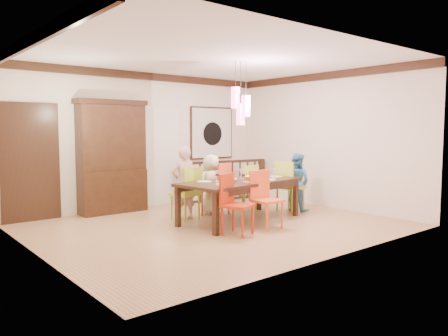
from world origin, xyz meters
TOP-DOWN VIEW (x-y plane):
  - floor at (0.00, 0.00)m, footprint 6.00×6.00m
  - ceiling at (0.00, 0.00)m, footprint 6.00×6.00m
  - wall_back at (0.00, 2.50)m, footprint 6.00×0.00m
  - wall_left at (-3.00, 0.00)m, footprint 0.00×5.00m
  - wall_right at (3.00, 0.00)m, footprint 0.00×5.00m
  - crown_molding at (0.00, 0.00)m, footprint 6.00×5.00m
  - panel_door at (-2.40, 2.45)m, footprint 1.04×0.07m
  - white_doorway at (0.35, 2.46)m, footprint 0.97×0.05m
  - painting at (1.80, 2.46)m, footprint 1.25×0.06m
  - pendant_cluster at (0.57, 0.01)m, footprint 0.27×0.21m
  - dining_table at (0.57, 0.01)m, footprint 2.49×1.37m
  - chair_far_left at (-0.14, 0.77)m, footprint 0.51×0.51m
  - chair_far_mid at (0.56, 0.74)m, footprint 0.60×0.60m
  - chair_far_right at (1.27, 0.71)m, footprint 0.44×0.44m
  - chair_near_left at (-0.17, -0.76)m, footprint 0.57×0.57m
  - chair_near_mid at (0.53, -0.72)m, footprint 0.46×0.46m
  - chair_end_right at (2.00, 0.08)m, footprint 0.49×0.49m
  - china_hutch at (-0.88, 2.30)m, footprint 1.44×0.46m
  - balustrade at (1.78, 1.95)m, footprint 2.28×0.39m
  - person_far_left at (-0.15, 0.81)m, footprint 0.55×0.41m
  - person_far_mid at (0.59, 0.92)m, footprint 0.60×0.40m
  - person_end_right at (2.15, 0.05)m, footprint 0.54×0.65m
  - serving_bowl at (0.77, -0.16)m, footprint 0.40×0.40m
  - small_bowl at (0.36, -0.01)m, footprint 0.24×0.24m
  - cup_left at (0.08, -0.17)m, footprint 0.12×0.12m
  - cup_right at (1.23, 0.20)m, footprint 0.13×0.13m
  - plate_far_left at (-0.08, 0.26)m, footprint 0.26×0.26m
  - plate_far_mid at (0.51, 0.37)m, footprint 0.26×0.26m
  - plate_far_right at (1.26, 0.35)m, footprint 0.26×0.26m
  - plate_near_left at (-0.07, -0.27)m, footprint 0.26×0.26m
  - plate_near_mid at (1.00, -0.27)m, footprint 0.26×0.26m
  - plate_end_right at (1.52, 0.03)m, footprint 0.26×0.26m
  - wine_glass_a at (0.13, 0.15)m, footprint 0.08×0.08m
  - wine_glass_b at (0.78, 0.23)m, footprint 0.08×0.08m
  - wine_glass_c at (0.44, -0.21)m, footprint 0.08×0.08m
  - wine_glass_d at (1.31, -0.12)m, footprint 0.08×0.08m
  - napkin at (0.45, -0.29)m, footprint 0.18×0.14m

SIDE VIEW (x-z plane):
  - floor at x=0.00m, z-range 0.00..0.00m
  - balustrade at x=1.78m, z-range 0.02..0.98m
  - chair_far_right at x=1.27m, z-range 0.07..1.03m
  - chair_near_left at x=-0.17m, z-range 0.07..1.05m
  - chair_near_mid at x=0.53m, z-range 0.07..1.05m
  - chair_far_left at x=-0.14m, z-range 0.07..1.06m
  - chair_far_mid at x=0.56m, z-range 0.07..1.11m
  - chair_end_right at x=2.00m, z-range 0.08..1.11m
  - person_far_mid at x=0.59m, z-range 0.00..1.19m
  - person_end_right at x=2.15m, z-range 0.00..1.19m
  - dining_table at x=0.57m, z-range 0.30..1.05m
  - person_far_left at x=-0.15m, z-range 0.00..1.37m
  - plate_far_left at x=-0.08m, z-range 0.75..0.76m
  - plate_far_mid at x=0.51m, z-range 0.75..0.76m
  - plate_far_right at x=1.26m, z-range 0.75..0.76m
  - plate_near_left at x=-0.07m, z-range 0.75..0.76m
  - plate_near_mid at x=1.00m, z-range 0.75..0.76m
  - plate_end_right at x=1.52m, z-range 0.75..0.76m
  - napkin at x=0.45m, z-range 0.75..0.76m
  - small_bowl at x=0.36m, z-range 0.75..0.81m
  - serving_bowl at x=0.77m, z-range 0.75..0.84m
  - cup_left at x=0.08m, z-range 0.75..0.84m
  - cup_right at x=1.23m, z-range 0.75..0.84m
  - wine_glass_a at x=0.13m, z-range 0.75..0.94m
  - wine_glass_b at x=0.78m, z-range 0.75..0.94m
  - wine_glass_c at x=0.44m, z-range 0.75..0.94m
  - wine_glass_d at x=1.31m, z-range 0.75..0.94m
  - panel_door at x=-2.40m, z-range -0.07..2.17m
  - white_doorway at x=0.35m, z-range -0.06..2.16m
  - china_hutch at x=-0.88m, z-range 0.00..2.28m
  - wall_back at x=0.00m, z-range -1.55..4.45m
  - wall_left at x=-3.00m, z-range -1.05..3.95m
  - wall_right at x=3.00m, z-range -1.05..3.95m
  - painting at x=1.80m, z-range 0.97..2.22m
  - pendant_cluster at x=0.57m, z-range 1.54..2.68m
  - crown_molding at x=0.00m, z-range 2.74..2.90m
  - ceiling at x=0.00m, z-range 2.90..2.90m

